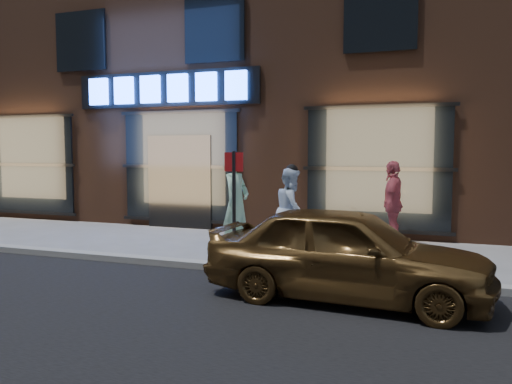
{
  "coord_description": "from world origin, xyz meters",
  "views": [
    {
      "loc": [
        6.17,
        -7.6,
        2.01
      ],
      "look_at": [
        2.92,
        1.6,
        1.2
      ],
      "focal_mm": 35.0,
      "sensor_mm": 36.0,
      "label": 1
    }
  ],
  "objects_px": {
    "man_bowtie": "(236,203)",
    "passerby": "(393,203)",
    "gold_sedan": "(346,253)",
    "sign_post": "(234,198)",
    "man_cap": "(292,209)"
  },
  "relations": [
    {
      "from": "man_bowtie",
      "to": "passerby",
      "type": "distance_m",
      "value": 3.37
    },
    {
      "from": "gold_sedan",
      "to": "sign_post",
      "type": "relative_size",
      "value": 1.88
    },
    {
      "from": "passerby",
      "to": "sign_post",
      "type": "bearing_deg",
      "value": -32.59
    },
    {
      "from": "man_bowtie",
      "to": "sign_post",
      "type": "relative_size",
      "value": 0.98
    },
    {
      "from": "passerby",
      "to": "gold_sedan",
      "type": "bearing_deg",
      "value": 0.38
    },
    {
      "from": "gold_sedan",
      "to": "sign_post",
      "type": "distance_m",
      "value": 2.42
    },
    {
      "from": "man_bowtie",
      "to": "sign_post",
      "type": "xyz_separation_m",
      "value": [
        0.54,
        -1.45,
        0.23
      ]
    },
    {
      "from": "passerby",
      "to": "sign_post",
      "type": "distance_m",
      "value": 3.95
    },
    {
      "from": "passerby",
      "to": "gold_sedan",
      "type": "height_order",
      "value": "passerby"
    },
    {
      "from": "man_cap",
      "to": "passerby",
      "type": "relative_size",
      "value": 0.93
    },
    {
      "from": "man_bowtie",
      "to": "gold_sedan",
      "type": "relative_size",
      "value": 0.52
    },
    {
      "from": "gold_sedan",
      "to": "passerby",
      "type": "bearing_deg",
      "value": -0.25
    },
    {
      "from": "gold_sedan",
      "to": "man_bowtie",
      "type": "bearing_deg",
      "value": 49.16
    },
    {
      "from": "passerby",
      "to": "gold_sedan",
      "type": "distance_m",
      "value": 4.29
    },
    {
      "from": "passerby",
      "to": "gold_sedan",
      "type": "relative_size",
      "value": 0.48
    }
  ]
}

